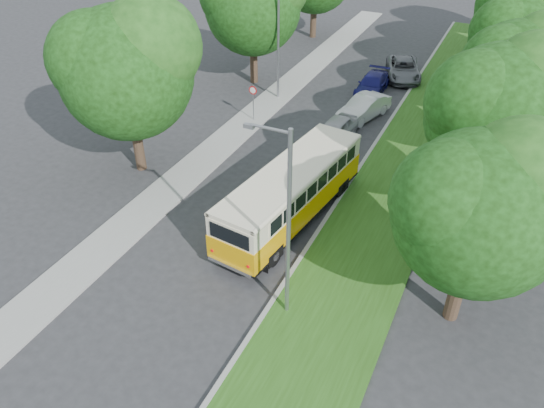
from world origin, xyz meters
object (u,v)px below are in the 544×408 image
at_px(lamppost_near, 286,222).
at_px(car_silver, 335,131).
at_px(car_grey, 403,69).
at_px(lamppost_far, 277,40).
at_px(car_blue, 372,84).
at_px(car_white, 364,108).
at_px(vintage_bus, 291,195).

relative_size(lamppost_near, car_silver, 1.95).
height_order(car_silver, car_grey, car_grey).
height_order(lamppost_near, lamppost_far, lamppost_near).
bearing_deg(car_blue, car_white, -83.41).
relative_size(vintage_bus, car_grey, 1.93).
distance_m(car_blue, car_grey, 4.06).
bearing_deg(lamppost_near, car_grey, 93.84).
bearing_deg(lamppost_far, car_grey, 46.59).
bearing_deg(lamppost_far, car_silver, -36.30).
distance_m(vintage_bus, car_grey, 20.45).
relative_size(vintage_bus, car_blue, 2.18).
bearing_deg(car_grey, car_white, -112.71).
bearing_deg(car_silver, vintage_bus, -78.42).
height_order(vintage_bus, car_white, vintage_bus).
bearing_deg(car_silver, car_blue, 96.38).
distance_m(car_white, car_grey, 8.13).
bearing_deg(car_white, lamppost_near, -65.69).
relative_size(lamppost_near, car_grey, 1.57).
distance_m(vintage_bus, car_silver, 8.62).
xyz_separation_m(vintage_bus, car_white, (-0.20, 12.33, -0.73)).
bearing_deg(car_grey, vintage_bus, -109.43).
height_order(lamppost_near, vintage_bus, lamppost_near).
distance_m(lamppost_near, lamppost_far, 20.53).
bearing_deg(car_silver, lamppost_near, -71.90).
height_order(vintage_bus, car_grey, vintage_bus).
xyz_separation_m(lamppost_near, vintage_bus, (-2.20, 5.63, -2.91)).
bearing_deg(car_grey, car_blue, -127.11).
distance_m(car_white, car_blue, 4.32).
height_order(car_white, car_grey, car_white).
bearing_deg(lamppost_near, car_blue, 97.85).
bearing_deg(car_white, vintage_bus, -72.37).
distance_m(lamppost_near, vintage_bus, 6.71).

